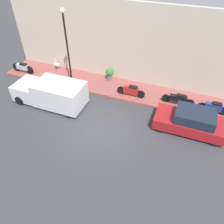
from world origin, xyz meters
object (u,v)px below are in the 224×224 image
Objects in this scene: motorcycle_red at (131,90)px; scooter_silver at (23,67)px; cafe_chair at (56,64)px; potted_plant at (110,74)px; parked_car at (191,121)px; motorcycle_blue at (214,107)px; delivery_van at (50,93)px; streetlamp at (67,41)px; motorcycle_black at (178,99)px.

scooter_silver is (0.01, 9.05, 0.01)m from motorcycle_red.
potted_plant is at bearing -90.03° from cafe_chair.
parked_car is 1.98× the size of motorcycle_red.
parked_car is at bearing -117.67° from potted_plant.
motorcycle_blue is at bearing -89.70° from scooter_silver.
motorcycle_blue is 12.24m from cafe_chair.
scooter_silver is at bearing 89.93° from motorcycle_red.
scooter_silver is (2.55, 4.30, -0.27)m from delivery_van.
streetlamp is 4.09m from cafe_chair.
potted_plant is at bearing 76.85° from motorcycle_black.
cafe_chair is at bearing 27.75° from delivery_van.
cafe_chair reaches higher than motorcycle_red.
motorcycle_black is (2.04, 0.95, -0.09)m from parked_car.
parked_car reaches higher than motorcycle_red.
potted_plant is (1.24, 5.30, 0.13)m from motorcycle_black.
cafe_chair is (1.35, 12.17, 0.06)m from motorcycle_blue.
motorcycle_red reaches higher than scooter_silver.
delivery_van is 5.05× the size of potted_plant.
parked_car is 11.44m from cafe_chair.
delivery_van is 2.28× the size of motorcycle_black.
streetlamp is at bearing -7.23° from delivery_van.
delivery_van is (-0.68, 8.87, 0.21)m from parked_car.
motorcycle_black is (0.10, 2.16, -0.01)m from motorcycle_blue.
streetlamp is at bearing -93.35° from scooter_silver.
parked_car is 0.81× the size of delivery_van.
cafe_chair is (3.28, 10.96, -0.02)m from parked_car.
motorcycle_red is (-0.19, 3.16, 0.02)m from motorcycle_black.
streetlamp is 5.66× the size of potted_plant.
motorcycle_black is 1.09× the size of scooter_silver.
cafe_chair is at bearing 83.68° from motorcycle_blue.
motorcycle_blue is at bearing -31.98° from parked_car.
motorcycle_blue is 10.22m from streetlamp.
motorcycle_blue is 2.17× the size of cafe_chair.
parked_car is at bearing -114.20° from motorcycle_red.
delivery_van is 5.60× the size of cafe_chair.
parked_car is 13.30m from scooter_silver.
delivery_van reaches higher than motorcycle_blue.
potted_plant is (1.69, -2.32, -2.81)m from streetlamp.
potted_plant is (1.34, 7.47, 0.12)m from motorcycle_blue.
streetlamp is at bearing 93.31° from motorcycle_red.
scooter_silver is (-0.18, 12.22, 0.03)m from motorcycle_black.
delivery_van reaches higher than motorcycle_red.
parked_car reaches higher than cafe_chair.
potted_plant is at bearing 79.80° from motorcycle_blue.
delivery_van is at bearing 94.41° from parked_car.
delivery_van reaches higher than motorcycle_black.
streetlamp reaches higher than motorcycle_black.
streetlamp is (-0.45, 7.62, 2.94)m from motorcycle_black.
delivery_van reaches higher than parked_car.
motorcycle_black is at bearing -97.08° from cafe_chair.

